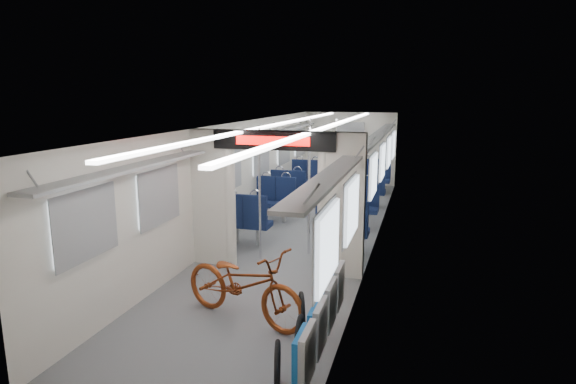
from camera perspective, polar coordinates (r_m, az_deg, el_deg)
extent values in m
plane|color=#515456|center=(9.98, 1.95, -5.15)|extent=(12.00, 12.00, 0.00)
cube|color=beige|center=(10.15, -5.98, 1.75)|extent=(0.02, 12.00, 2.30)
cube|color=beige|center=(9.47, 10.54, 0.91)|extent=(0.02, 12.00, 2.30)
cube|color=beige|center=(15.54, 7.32, 5.13)|extent=(2.90, 0.02, 2.30)
cube|color=beige|center=(4.35, -17.77, -12.32)|extent=(2.90, 0.02, 2.30)
cube|color=silver|center=(9.57, 2.04, 8.15)|extent=(2.90, 12.00, 0.02)
cube|color=white|center=(9.72, -1.14, 8.03)|extent=(0.12, 11.40, 0.04)
cube|color=white|center=(9.46, 5.31, 7.89)|extent=(0.12, 11.40, 0.04)
cube|color=beige|center=(8.25, -9.00, -1.67)|extent=(0.65, 0.18, 2.00)
cube|color=beige|center=(7.60, 6.62, -2.74)|extent=(0.65, 0.18, 2.00)
cube|color=beige|center=(7.66, -1.56, 6.17)|extent=(2.90, 0.18, 0.30)
cylinder|color=beige|center=(8.12, -6.91, -1.83)|extent=(0.20, 0.20, 2.00)
cylinder|color=beige|center=(7.66, 4.22, -2.59)|extent=(0.20, 0.20, 2.00)
cube|color=black|center=(7.56, -1.81, 6.10)|extent=(2.00, 0.03, 0.30)
cube|color=#FF0C07|center=(7.53, -1.86, 6.08)|extent=(1.20, 0.02, 0.14)
cube|color=silver|center=(5.99, -22.99, -3.58)|extent=(0.04, 1.00, 0.75)
cube|color=silver|center=(4.79, 4.78, -6.33)|extent=(0.04, 1.00, 0.75)
cube|color=silver|center=(7.27, -15.16, -0.51)|extent=(0.04, 1.00, 0.75)
cube|color=silver|center=(6.31, 7.58, -2.00)|extent=(0.04, 1.00, 0.75)
cube|color=silver|center=(9.64, -6.95, 2.71)|extent=(0.04, 1.00, 0.75)
cube|color=silver|center=(8.94, 10.10, 1.93)|extent=(0.04, 1.00, 0.75)
cube|color=silver|center=(11.40, -3.26, 4.14)|extent=(0.04, 1.00, 0.75)
cube|color=silver|center=(10.81, 11.14, 3.54)|extent=(0.04, 1.00, 0.75)
cube|color=silver|center=(13.19, -0.57, 5.17)|extent=(0.04, 1.00, 0.75)
cube|color=silver|center=(12.69, 11.87, 4.68)|extent=(0.04, 1.00, 0.75)
cube|color=silver|center=(14.92, 1.39, 5.91)|extent=(0.04, 1.00, 0.75)
cube|color=silver|center=(14.48, 12.39, 5.48)|extent=(0.04, 1.00, 0.75)
cube|color=gray|center=(6.43, -17.91, 2.78)|extent=(0.30, 3.60, 0.04)
cube|color=gray|center=(5.45, 4.95, 1.81)|extent=(0.30, 3.60, 0.04)
cube|color=gray|center=(11.86, -1.65, 7.12)|extent=(0.30, 7.60, 0.04)
cube|color=gray|center=(11.36, 10.75, 6.73)|extent=(0.30, 7.60, 0.04)
cube|color=gray|center=(15.50, 7.27, 4.55)|extent=(0.90, 0.05, 2.00)
imported|color=maroon|center=(6.26, -5.29, -10.77)|extent=(1.99, 1.24, 0.99)
cube|color=gray|center=(4.52, 2.30, -18.87)|extent=(0.06, 0.45, 0.51)
cube|color=#11509D|center=(4.53, 1.52, -18.77)|extent=(0.06, 0.41, 0.43)
cube|color=gray|center=(4.99, 3.84, -15.76)|extent=(0.06, 0.45, 0.51)
cube|color=#11509D|center=(5.00, 3.14, -15.69)|extent=(0.06, 0.41, 0.43)
cube|color=gray|center=(5.48, 5.07, -13.19)|extent=(0.06, 0.45, 0.51)
cube|color=#11509D|center=(5.49, 4.44, -13.13)|extent=(0.06, 0.41, 0.43)
cube|color=gray|center=(5.97, 6.08, -11.04)|extent=(0.06, 0.45, 0.51)
cube|color=#11509D|center=(5.98, 5.50, -10.99)|extent=(0.06, 0.41, 0.43)
torus|color=black|center=(5.03, -1.26, -20.14)|extent=(0.18, 0.50, 0.51)
torus|color=black|center=(5.44, 1.38, -17.29)|extent=(0.11, 0.54, 0.54)
torus|color=black|center=(6.00, 1.63, -14.41)|extent=(0.22, 0.52, 0.53)
cube|color=#0B1534|center=(9.28, -3.50, -3.89)|extent=(0.46, 0.43, 0.10)
cylinder|color=gray|center=(9.34, -3.49, -5.22)|extent=(0.10, 0.10, 0.35)
cube|color=#0B1534|center=(9.04, -3.89, -2.15)|extent=(0.46, 0.08, 0.56)
torus|color=silver|center=(8.98, -3.92, -0.40)|extent=(0.23, 0.03, 0.23)
cube|color=#0B1534|center=(10.88, -0.49, -1.55)|extent=(0.46, 0.43, 0.10)
cylinder|color=gray|center=(10.94, -0.49, -2.69)|extent=(0.10, 0.10, 0.35)
cube|color=#0B1534|center=(10.98, -0.24, 0.33)|extent=(0.46, 0.08, 0.56)
torus|color=silver|center=(10.93, -0.24, 1.78)|extent=(0.23, 0.03, 0.23)
cube|color=#0B1534|center=(9.44, -6.20, -3.66)|extent=(0.46, 0.43, 0.10)
cylinder|color=gray|center=(9.50, -6.17, -4.97)|extent=(0.10, 0.10, 0.35)
cube|color=#0B1534|center=(9.20, -6.65, -1.95)|extent=(0.46, 0.08, 0.56)
torus|color=silver|center=(9.14, -6.69, -0.23)|extent=(0.23, 0.03, 0.23)
cube|color=#0B1534|center=(11.02, -2.83, -1.39)|extent=(0.46, 0.43, 0.10)
cylinder|color=gray|center=(11.07, -2.82, -2.53)|extent=(0.10, 0.10, 0.35)
cube|color=#0B1534|center=(11.11, -2.57, 0.46)|extent=(0.46, 0.08, 0.56)
torus|color=silver|center=(11.06, -2.58, 1.89)|extent=(0.23, 0.03, 0.23)
cube|color=#0B1534|center=(8.93, 5.03, -4.54)|extent=(0.47, 0.44, 0.10)
cylinder|color=gray|center=(8.99, 5.00, -5.92)|extent=(0.10, 0.10, 0.35)
cube|color=#0B1534|center=(8.67, 4.85, -2.71)|extent=(0.47, 0.08, 0.58)
torus|color=silver|center=(8.60, 4.88, -0.85)|extent=(0.24, 0.03, 0.24)
cube|color=#0B1534|center=(10.62, 6.84, -1.96)|extent=(0.47, 0.44, 0.10)
cylinder|color=gray|center=(10.68, 6.81, -3.13)|extent=(0.10, 0.10, 0.35)
cube|color=#0B1534|center=(10.72, 7.04, 0.02)|extent=(0.47, 0.08, 0.58)
torus|color=silver|center=(10.67, 7.08, 1.53)|extent=(0.24, 0.03, 0.24)
cube|color=#0B1534|center=(8.85, 8.03, -4.74)|extent=(0.47, 0.44, 0.10)
cylinder|color=gray|center=(8.92, 7.99, -6.13)|extent=(0.10, 0.10, 0.35)
cube|color=#0B1534|center=(8.59, 7.93, -2.90)|extent=(0.47, 0.08, 0.58)
torus|color=silver|center=(8.53, 7.98, -1.03)|extent=(0.24, 0.03, 0.24)
cube|color=#0B1534|center=(10.57, 9.36, -2.11)|extent=(0.47, 0.44, 0.10)
cylinder|color=gray|center=(10.62, 9.32, -3.29)|extent=(0.10, 0.10, 0.35)
cube|color=#0B1534|center=(10.66, 9.53, -0.12)|extent=(0.47, 0.08, 0.58)
torus|color=silver|center=(10.61, 9.58, 1.40)|extent=(0.24, 0.03, 0.24)
cube|color=#0B1534|center=(12.18, 1.33, -0.13)|extent=(0.45, 0.42, 0.10)
cylinder|color=gray|center=(12.23, 1.32, -1.16)|extent=(0.10, 0.10, 0.35)
cube|color=#0B1534|center=(11.96, 1.13, 1.23)|extent=(0.45, 0.08, 0.55)
torus|color=silver|center=(11.91, 1.14, 2.52)|extent=(0.23, 0.03, 0.23)
cube|color=#0B1534|center=(13.79, 3.09, 1.24)|extent=(0.45, 0.42, 0.10)
cylinder|color=gray|center=(13.83, 3.08, 0.32)|extent=(0.10, 0.10, 0.35)
cube|color=#0B1534|center=(13.90, 3.26, 2.67)|extent=(0.45, 0.08, 0.55)
torus|color=silver|center=(13.86, 3.27, 3.79)|extent=(0.23, 0.03, 0.23)
cube|color=#0B1534|center=(12.30, -0.79, -0.01)|extent=(0.45, 0.42, 0.10)
cylinder|color=gray|center=(12.35, -0.79, -1.03)|extent=(0.10, 0.10, 0.35)
cube|color=#0B1534|center=(12.08, -1.02, 1.34)|extent=(0.45, 0.08, 0.55)
torus|color=silver|center=(12.04, -1.03, 2.62)|extent=(0.23, 0.03, 0.23)
cube|color=#0B1534|center=(13.90, 1.20, 1.34)|extent=(0.45, 0.42, 0.10)
cylinder|color=gray|center=(13.94, 1.19, 0.43)|extent=(0.10, 0.10, 0.35)
cube|color=#0B1534|center=(14.01, 1.38, 2.75)|extent=(0.45, 0.08, 0.55)
torus|color=silver|center=(13.97, 1.38, 3.86)|extent=(0.23, 0.03, 0.23)
cube|color=#0B1534|center=(12.58, 8.30, 0.12)|extent=(0.45, 0.42, 0.10)
cylinder|color=gray|center=(12.62, 8.27, -0.88)|extent=(0.10, 0.10, 0.35)
cube|color=#0B1534|center=(12.35, 8.24, 1.45)|extent=(0.45, 0.08, 0.55)
torus|color=silver|center=(12.31, 8.27, 2.70)|extent=(0.23, 0.03, 0.23)
cube|color=#0B1534|center=(14.23, 9.21, 1.43)|extent=(0.45, 0.42, 0.10)
cylinder|color=gray|center=(14.27, 9.18, 0.54)|extent=(0.10, 0.10, 0.35)
cube|color=#0B1534|center=(14.34, 9.33, 2.81)|extent=(0.45, 0.08, 0.55)
torus|color=silver|center=(14.30, 9.37, 3.90)|extent=(0.23, 0.03, 0.23)
cube|color=#0B1534|center=(12.53, 10.43, 0.01)|extent=(0.45, 0.42, 0.10)
cylinder|color=gray|center=(12.57, 10.39, -1.00)|extent=(0.10, 0.10, 0.35)
cube|color=#0B1534|center=(12.30, 10.41, 1.33)|extent=(0.45, 0.08, 0.55)
torus|color=silver|center=(12.26, 10.45, 2.59)|extent=(0.23, 0.03, 0.23)
cube|color=#0B1534|center=(14.19, 11.09, 1.33)|extent=(0.45, 0.42, 0.10)
cylinder|color=gray|center=(14.23, 11.06, 0.43)|extent=(0.10, 0.10, 0.35)
cube|color=#0B1534|center=(14.30, 11.20, 2.72)|extent=(0.45, 0.08, 0.55)
torus|color=silver|center=(14.26, 11.24, 3.81)|extent=(0.23, 0.03, 0.23)
cylinder|color=silver|center=(8.31, -3.37, -0.39)|extent=(0.04, 0.04, 2.30)
cylinder|color=silver|center=(8.56, 2.51, -0.03)|extent=(0.04, 0.04, 2.30)
cylinder|color=silver|center=(11.67, 2.60, 3.09)|extent=(0.04, 0.04, 2.30)
cylinder|color=silver|center=(11.33, 5.63, 2.79)|extent=(0.04, 0.04, 2.30)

